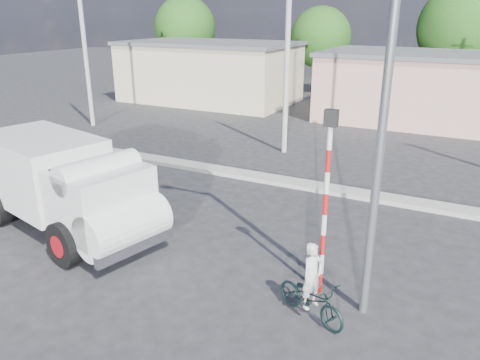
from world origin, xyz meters
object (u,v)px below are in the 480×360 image
at_px(cyclist, 312,288).
at_px(streetlight, 378,85).
at_px(truck, 66,184).
at_px(bicycle, 311,299).
at_px(traffic_pole, 326,189).

xyz_separation_m(cyclist, streetlight, (0.81, 0.76, 4.22)).
bearing_deg(truck, bicycle, 8.23).
relative_size(cyclist, streetlight, 0.16).
distance_m(truck, streetlight, 9.27).
bearing_deg(streetlight, bicycle, -136.60).
height_order(bicycle, cyclist, cyclist).
xyz_separation_m(cyclist, traffic_pole, (-0.13, 1.06, 1.85)).
bearing_deg(streetlight, traffic_pole, 162.27).
height_order(traffic_pole, streetlight, streetlight).
distance_m(traffic_pole, streetlight, 2.56).
relative_size(truck, cyclist, 4.72).
distance_m(truck, traffic_pole, 7.75).
bearing_deg(truck, traffic_pole, 16.08).
height_order(bicycle, traffic_pole, traffic_pole).
relative_size(cyclist, traffic_pole, 0.34).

